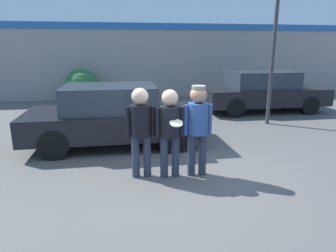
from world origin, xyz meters
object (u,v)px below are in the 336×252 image
object	(u,v)px
shrub	(82,86)
person_left	(141,125)
person_right	(198,122)
parked_car_near	(113,115)
parked_car_far	(263,91)
person_middle_with_frisbee	(170,126)

from	to	relation	value
shrub	person_left	bearing A→B (deg)	-76.81
person_left	person_right	world-z (taller)	person_right
person_left	parked_car_near	size ratio (longest dim) A/B	0.40
parked_car_near	shrub	size ratio (longest dim) A/B	2.88
person_left	parked_car_far	world-z (taller)	person_left
person_right	parked_car_near	xyz separation A→B (m)	(-1.61, 2.20, -0.31)
person_left	parked_car_near	world-z (taller)	person_left
parked_car_near	parked_car_far	distance (m)	6.56
parked_car_near	person_middle_with_frisbee	bearing A→B (deg)	-64.01
person_right	parked_car_far	world-z (taller)	person_right
shrub	parked_car_far	bearing A→B (deg)	-23.21
person_middle_with_frisbee	shrub	size ratio (longest dim) A/B	1.13
person_right	parked_car_far	bearing A→B (deg)	53.38
person_right	person_middle_with_frisbee	bearing A→B (deg)	-179.71
person_left	person_right	distance (m)	1.08
person_left	shrub	world-z (taller)	person_left
person_middle_with_frisbee	parked_car_near	size ratio (longest dim) A/B	0.39
person_middle_with_frisbee	parked_car_far	bearing A→B (deg)	49.95
person_left	parked_car_far	xyz separation A→B (m)	(5.14, 5.38, -0.27)
person_left	person_middle_with_frisbee	world-z (taller)	person_left
person_right	parked_car_near	bearing A→B (deg)	126.20
person_right	shrub	size ratio (longest dim) A/B	1.17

